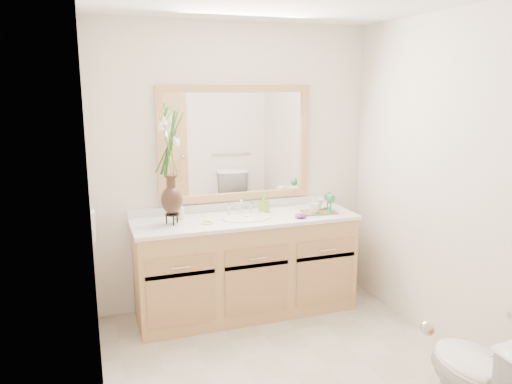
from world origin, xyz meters
name	(u,v)px	position (x,y,z in m)	size (l,w,h in m)	color
floor	(293,375)	(0.00, 0.00, 0.00)	(2.60, 2.60, 0.00)	beige
wall_back	(235,167)	(0.00, 1.30, 1.20)	(2.40, 0.02, 2.40)	silver
wall_front	(436,275)	(0.00, -1.30, 1.20)	(2.40, 0.02, 2.40)	silver
wall_left	(92,217)	(-1.20, 0.00, 1.20)	(0.02, 2.60, 2.40)	silver
wall_right	(455,187)	(1.20, 0.00, 1.20)	(0.02, 2.60, 2.40)	silver
vanity	(246,267)	(0.00, 1.01, 0.40)	(1.80, 0.55, 0.80)	tan
counter	(246,219)	(0.00, 1.01, 0.82)	(1.84, 0.57, 0.03)	white
sink	(246,224)	(0.00, 1.00, 0.78)	(0.38, 0.34, 0.23)	white
mirror	(236,144)	(0.00, 1.28, 1.41)	(1.32, 0.04, 0.97)	white
switch_plate	(93,220)	(-1.19, 0.76, 0.98)	(0.02, 0.12, 0.12)	white
door	(361,335)	(-0.30, -1.29, 1.00)	(0.80, 0.03, 2.00)	tan
toilet	(486,382)	(0.70, -0.92, 0.37)	(0.42, 0.75, 0.74)	white
flower_vase	(170,155)	(-0.60, 1.01, 1.37)	(0.19, 0.19, 0.80)	black
tumbler	(180,213)	(-0.52, 1.13, 0.88)	(0.08, 0.08, 0.10)	silver
soap_dish	(208,222)	(-0.34, 0.94, 0.84)	(0.10, 0.10, 0.03)	silver
soap_bottle	(264,204)	(0.20, 1.12, 0.90)	(0.06, 0.06, 0.14)	#82C32D
purple_dish	(301,216)	(0.42, 0.85, 0.85)	(0.10, 0.08, 0.04)	#5C2267
tray	(319,212)	(0.63, 0.95, 0.84)	(0.28, 0.19, 0.01)	brown
mug_left	(314,207)	(0.57, 0.92, 0.89)	(0.09, 0.09, 0.09)	silver
mug_right	(317,204)	(0.64, 1.01, 0.89)	(0.10, 0.09, 0.10)	silver
goblet_front	(331,200)	(0.71, 0.89, 0.95)	(0.07, 0.07, 0.16)	#297B44
goblet_back	(328,197)	(0.74, 1.01, 0.94)	(0.07, 0.07, 0.15)	#297B44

